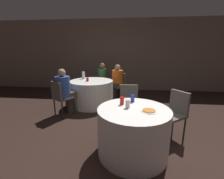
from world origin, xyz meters
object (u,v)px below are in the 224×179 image
Objects in this scene: table_near at (133,131)px; chair_far_southwest at (60,95)px; person_green_jacket at (102,80)px; pizza_plate_near at (149,111)px; table_far at (92,93)px; person_blue_shirt at (66,91)px; person_orange_shirt at (116,82)px; soda_can_silver at (128,104)px; chair_near_north at (129,101)px; chair_far_northeast at (120,83)px; chair_near_northeast at (175,110)px; chair_far_north at (103,81)px; bottle_far at (83,75)px; soda_can_red at (122,101)px; soda_can_blue at (133,98)px.

chair_far_southwest reaches higher than table_near.
person_green_jacket is 4.86× the size of pizza_plate_near.
table_far is 1.08× the size of person_blue_shirt.
table_near is at bearing 149.70° from person_orange_shirt.
pizza_plate_near is 0.33m from soda_can_silver.
person_orange_shirt is at bearing 100.25° from table_near.
person_orange_shirt reaches higher than chair_far_southwest.
chair_near_north is at bearing 18.64° from person_blue_shirt.
chair_near_north and chair_far_northeast have the same top height.
person_blue_shirt is at bearing 98.11° from person_orange_shirt.
person_blue_shirt reaches higher than table_near.
pizza_plate_near is at bearing 102.19° from chair_near_northeast.
bottle_far is at bearing 66.10° from chair_far_north.
person_orange_shirt is at bearing 147.59° from chair_far_north.
chair_far_northeast is 2.05m from chair_far_southwest.
table_near is at bearing -61.20° from table_far.
soda_can_silver is at bearing 156.44° from table_near.
bottle_far is at bearing -49.21° from chair_near_north.
person_orange_shirt reaches higher than chair_near_north.
chair_far_southwest is 2.03m from chair_far_north.
table_near is 1.25× the size of chair_near_northeast.
person_green_jacket reaches higher than chair_near_northeast.
person_green_jacket reaches higher than person_orange_shirt.
table_near is 0.93× the size of person_green_jacket.
soda_can_silver is (0.39, -2.63, 0.20)m from person_orange_shirt.
soda_can_red is at bearing 115.11° from chair_far_north.
table_far is at bearing -50.20° from chair_near_north.
bottle_far is at bearing 15.37° from chair_near_northeast.
person_orange_shirt is 5.22× the size of bottle_far.
soda_can_silver is 0.29m from soda_can_blue.
chair_far_southwest is at bearing -13.29° from chair_near_north.
chair_near_northeast is 7.14× the size of soda_can_blue.
chair_near_north reaches higher than soda_can_silver.
table_far is 2.58m from pizza_plate_near.
chair_far_southwest is 1.90m from person_orange_shirt.
chair_far_northeast is at bearing 174.08° from person_green_jacket.
table_near is 0.44m from soda_can_silver.
table_near is at bearing 117.43° from chair_far_north.
soda_can_red is 0.55× the size of bottle_far.
bottle_far is at bearing 60.89° from person_green_jacket.
chair_far_southwest is (-1.66, 0.28, 0.00)m from chair_near_north.
soda_can_silver is at bearing 116.04° from chair_far_north.
soda_can_red is (-0.39, 0.24, 0.05)m from pizza_plate_near.
table_far is at bearing 90.00° from person_blue_shirt.
pizza_plate_near is at bearing -0.65° from chair_far_southwest.
chair_near_north is 1.08m from pizza_plate_near.
table_near is at bearing -58.30° from bottle_far.
soda_can_silver is at bearing -56.37° from soda_can_red.
table_far is 10.26× the size of soda_can_red.
person_green_jacket reaches higher than table_near.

